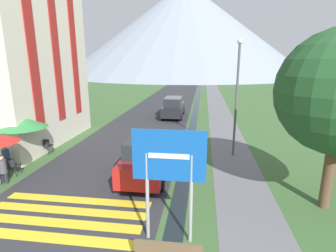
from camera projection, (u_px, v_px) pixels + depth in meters
The scene contains 19 objects.
ground_plane at pixel (180, 119), 23.21m from camera, with size 160.00×160.00×0.00m, color #3D6033.
road at pixel (168, 101), 33.15m from camera, with size 6.40×60.00×0.01m.
footpath at pixel (216, 102), 32.37m from camera, with size 2.20×60.00×0.01m.
drainage_channel at pixel (197, 102), 32.68m from camera, with size 0.60×60.00×0.00m.
crosswalk_marking at pixel (64, 216), 8.62m from camera, with size 5.44×2.54×0.01m.
mountain_distant at pixel (185, 30), 91.78m from camera, with size 83.23×83.23×30.92m.
hotel_building at pixel (8, 33), 15.15m from camera, with size 6.17×8.42×12.24m.
road_sign at pixel (169, 167), 6.99m from camera, with size 1.98×0.11×3.26m.
parked_car_near at pixel (148, 156), 11.51m from camera, with size 1.85×4.40×1.82m.
parked_car_far at pixel (173, 107), 23.66m from camera, with size 1.80×4.55×1.82m.
cafe_chair_far_right at pixel (46, 145), 14.25m from camera, with size 0.40×0.40×0.85m.
cafe_chair_near_left at pixel (13, 165), 11.57m from camera, with size 0.40×0.40×0.85m.
cafe_chair_middle at pixel (21, 154), 12.97m from camera, with size 0.40×0.40×0.85m.
cafe_chair_far_left at pixel (47, 145), 14.35m from camera, with size 0.40×0.40×0.85m.
cafe_umbrella_middle_green at pixel (23, 123), 12.72m from camera, with size 2.30×2.30×2.32m.
person_seated_near at pixel (2, 168), 10.82m from camera, with size 0.32×0.32×1.24m.
person_seated_far at pixel (6, 157), 12.15m from camera, with size 0.32×0.32×1.20m.
person_standing_terrace at pixel (29, 140), 13.52m from camera, with size 0.32×0.32×1.74m.
streetlamp at pixel (237, 90), 13.41m from camera, with size 0.28×0.28×6.05m.
Camera 1 is at (1.93, -2.63, 4.98)m, focal length 28.00 mm.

